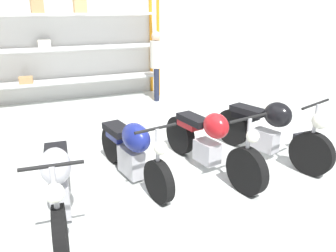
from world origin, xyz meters
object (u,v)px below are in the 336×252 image
shelving_rack (70,45)px  motorcycle_red (209,142)px  toolbox (307,142)px  motorcycle_silver (58,183)px  motorcycle_black (270,129)px  person_browsing (156,60)px  motorcycle_blue (132,150)px

shelving_rack → motorcycle_red: size_ratio=2.07×
shelving_rack → toolbox: bearing=-55.5°
motorcycle_silver → shelving_rack: bearing=175.2°
motorcycle_black → motorcycle_silver: bearing=-100.4°
shelving_rack → person_browsing: (2.01, -0.71, -0.40)m
shelving_rack → motorcycle_silver: shelving_rack is taller
shelving_rack → toolbox: shelving_rack is taller
motorcycle_blue → motorcycle_black: 2.23m
motorcycle_blue → toolbox: bearing=75.9°
shelving_rack → toolbox: size_ratio=10.07×
motorcycle_red → person_browsing: person_browsing is taller
motorcycle_red → motorcycle_silver: bearing=-89.8°
shelving_rack → motorcycle_silver: size_ratio=2.06×
person_browsing → toolbox: size_ratio=3.99×
motorcycle_silver → motorcycle_red: (2.16, 0.39, -0.01)m
motorcycle_silver → motorcycle_blue: bearing=123.7°
motorcycle_blue → motorcycle_red: (1.12, -0.18, 0.01)m
motorcycle_silver → toolbox: 4.15m
shelving_rack → motorcycle_silver: (-0.86, -5.13, -0.98)m
motorcycle_red → motorcycle_black: size_ratio=1.05×
person_browsing → toolbox: person_browsing is taller
motorcycle_silver → toolbox: bearing=100.3°
motorcycle_red → person_browsing: size_ratio=1.22×
motorcycle_red → toolbox: bearing=80.1°
shelving_rack → person_browsing: 2.17m
motorcycle_red → person_browsing: bearing=159.9°
toolbox → person_browsing: bearing=107.1°
motorcycle_blue → toolbox: (3.07, -0.18, -0.31)m
shelving_rack → motorcycle_red: 5.01m
motorcycle_black → toolbox: 0.93m
motorcycle_silver → motorcycle_red: 2.20m
motorcycle_blue → toolbox: size_ratio=4.39×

